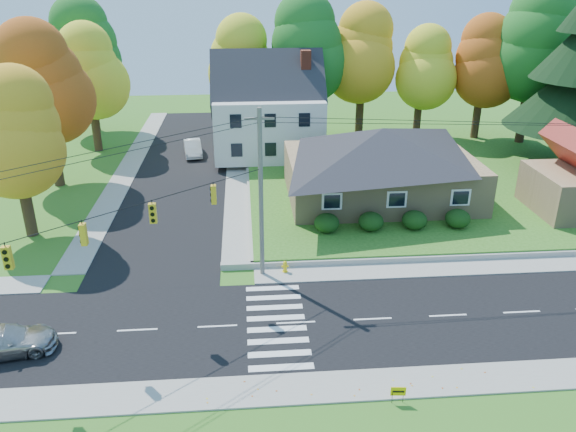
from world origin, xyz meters
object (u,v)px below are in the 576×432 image
ranch_house (381,162)px  fire_hydrant (285,267)px  white_car (193,148)px  silver_sedan (2,341)px

ranch_house → fire_hydrant: (-8.15, -10.71, -2.90)m
white_car → fire_hydrant: 25.35m
ranch_house → white_car: 20.66m
silver_sedan → white_car: 31.69m
silver_sedan → white_car: white_car is taller
fire_hydrant → silver_sedan: bearing=-154.0°
ranch_house → white_car: size_ratio=3.25×
ranch_house → fire_hydrant: 13.76m
silver_sedan → fire_hydrant: 15.31m
ranch_house → fire_hydrant: ranch_house is taller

